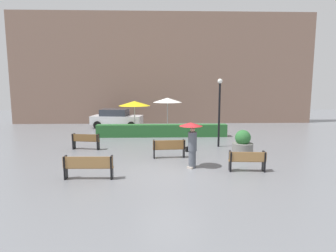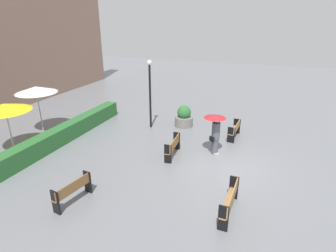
% 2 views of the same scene
% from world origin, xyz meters
% --- Properties ---
extents(ground_plane, '(60.00, 60.00, 0.00)m').
position_xyz_m(ground_plane, '(0.00, 0.00, 0.00)').
color(ground_plane, slate).
extents(bench_near_right, '(1.54, 0.48, 0.85)m').
position_xyz_m(bench_near_right, '(3.25, 0.06, 0.50)').
color(bench_near_right, '#9E7242').
rests_on(bench_near_right, ground).
extents(bench_mid_center, '(1.63, 0.44, 0.91)m').
position_xyz_m(bench_mid_center, '(0.06, 2.44, 0.53)').
color(bench_mid_center, olive).
rests_on(bench_mid_center, ground).
extents(bench_far_left, '(1.58, 0.57, 0.88)m').
position_xyz_m(bench_far_left, '(-4.55, 4.49, 0.53)').
color(bench_far_left, brown).
rests_on(bench_far_left, ground).
extents(bench_near_left, '(1.90, 0.37, 0.91)m').
position_xyz_m(bench_near_left, '(-3.16, -0.74, 0.54)').
color(bench_near_left, '#9E7242').
rests_on(bench_near_left, ground).
extents(pedestrian_with_umbrella, '(1.01, 1.01, 2.00)m').
position_xyz_m(pedestrian_with_umbrella, '(0.98, 0.69, 1.32)').
color(pedestrian_with_umbrella, '#4C515B').
rests_on(pedestrian_with_umbrella, ground).
extents(planter_pot, '(1.08, 1.08, 1.27)m').
position_xyz_m(planter_pot, '(3.97, 3.19, 0.54)').
color(planter_pot, slate).
rests_on(planter_pot, ground).
extents(lamp_post, '(0.28, 0.28, 3.96)m').
position_xyz_m(lamp_post, '(3.06, 4.97, 2.42)').
color(lamp_post, black).
rests_on(lamp_post, ground).
extents(patio_umbrella_yellow, '(2.34, 2.34, 2.41)m').
position_xyz_m(patio_umbrella_yellow, '(-2.24, 9.98, 2.23)').
color(patio_umbrella_yellow, silver).
rests_on(patio_umbrella_yellow, ground).
extents(patio_umbrella_white, '(2.21, 2.21, 2.63)m').
position_xyz_m(patio_umbrella_white, '(0.23, 10.52, 2.45)').
color(patio_umbrella_white, silver).
rests_on(patio_umbrella_white, ground).
extents(hedge_strip, '(9.07, 0.70, 0.86)m').
position_xyz_m(hedge_strip, '(-0.22, 8.40, 0.43)').
color(hedge_strip, '#28602D').
rests_on(hedge_strip, ground).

